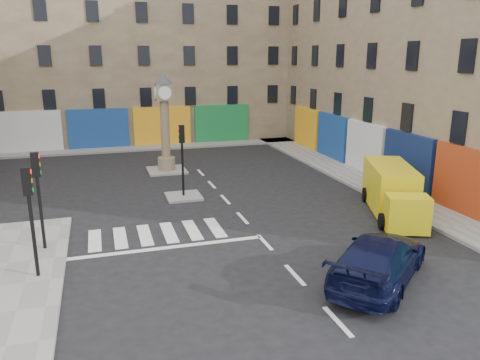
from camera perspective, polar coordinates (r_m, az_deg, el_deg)
name	(u,v)px	position (r m, az deg, el deg)	size (l,w,h in m)	color
ground	(274,252)	(17.99, 4.14, -8.78)	(120.00, 120.00, 0.00)	black
sidewalk_right	(346,173)	(30.16, 12.81, 0.86)	(2.60, 30.00, 0.15)	gray
sidewalk_far	(127,148)	(38.26, -13.67, 3.76)	(32.00, 2.40, 0.15)	gray
island_near	(184,196)	(24.74, -6.89, -2.00)	(1.80, 1.80, 0.12)	gray
island_far	(167,170)	(30.46, -8.91, 1.17)	(2.40, 2.40, 0.12)	gray
building_right	(444,42)	(32.93, 23.57, 15.11)	(10.00, 30.00, 16.00)	#917E5F
building_far	(116,40)	(43.40, -14.90, 16.17)	(32.00, 10.00, 17.00)	#958763
traffic_light_left_near	(30,205)	(16.36, -24.26, -2.76)	(0.28, 0.22, 3.70)	black
traffic_light_left_far	(38,185)	(18.66, -23.42, -0.60)	(0.28, 0.22, 3.70)	black
traffic_light_island	(182,149)	(24.13, -7.07, 3.76)	(0.28, 0.22, 3.70)	black
clock_pillar	(165,116)	(29.83, -9.18, 7.69)	(1.20, 1.20, 6.10)	#917E5F
navy_sedan	(379,259)	(16.14, 16.55, -9.22)	(2.21, 5.43, 1.58)	black
yellow_van	(392,191)	(23.07, 18.09, -1.26)	(3.84, 6.21, 2.17)	yellow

